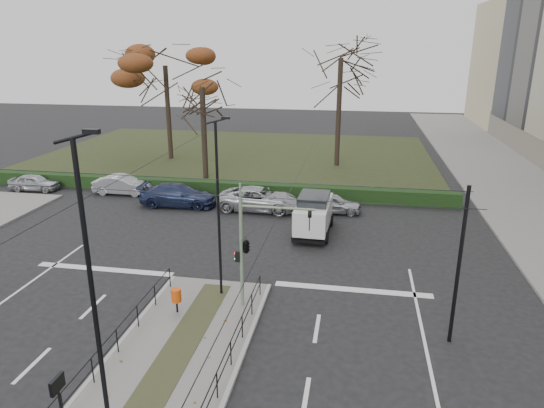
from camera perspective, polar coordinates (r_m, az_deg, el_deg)
The scene contains 21 objects.
ground at distance 18.69m, azimuth -10.38°, elevation -16.06°, with size 140.00×140.00×0.00m, color black.
median_island at distance 16.79m, azimuth -13.50°, elevation -20.45°, with size 4.40×15.00×0.14m, color slate.
sidewalk_east at distance 39.74m, azimuth 27.48°, elevation 0.90°, with size 8.00×90.00×0.14m, color slate.
park at distance 48.99m, azimuth -4.18°, elevation 5.80°, with size 38.00×26.00×0.10m, color #273118.
hedge at distance 36.42m, azimuth -9.31°, elevation 2.04°, with size 38.00×1.00×1.00m, color black.
median_railing at distance 16.18m, azimuth -13.88°, elevation -18.13°, with size 4.14×13.24×0.92m.
catenary at distance 18.41m, azimuth -9.25°, elevation -4.44°, with size 20.00×34.00×6.00m.
traffic_light at distance 19.40m, azimuth -2.84°, elevation -4.75°, with size 3.20×1.84×4.71m.
litter_bin at distance 20.13m, azimuth -11.20°, elevation -10.54°, with size 0.40×0.40×1.03m.
info_panel at distance 14.68m, azimuth -23.86°, elevation -19.56°, with size 0.12×0.55×2.10m.
streetlamp_median_near at distance 12.78m, azimuth -20.20°, elevation -10.65°, with size 0.71×0.15×8.56m.
streetlamp_median_far at distance 20.04m, azimuth -6.28°, elevation -0.54°, with size 0.64×0.13×7.67m.
parked_car_first at distance 40.75m, azimuth -26.19°, elevation 2.29°, with size 1.48×3.67×1.25m, color #A7A9AF.
parked_car_second at distance 37.32m, azimuth -17.16°, elevation 2.17°, with size 1.48×4.24×1.40m, color #A7A9AF.
parked_car_third at distance 33.60m, azimuth -10.99°, elevation 1.03°, with size 2.11×5.19×1.50m, color #20294B.
parked_car_fourth at distance 32.16m, azimuth -1.54°, elevation 0.60°, with size 2.51×5.43×1.51m, color #A7A9AF.
white_van at distance 28.05m, azimuth 4.92°, elevation -1.10°, with size 2.14×4.42×2.35m.
rust_tree at distance 47.06m, azimuth -12.46°, elevation 15.62°, with size 10.46×10.46×11.37m.
bare_tree_center at distance 43.54m, azimuth 8.07°, elevation 15.76°, with size 6.69×6.69×12.46m.
bare_tree_near at distance 39.18m, azimuth -8.20°, elevation 12.65°, with size 5.34×5.34×9.67m.
parked_car_fifth at distance 31.92m, azimuth 7.15°, elevation 0.08°, with size 1.48×3.68×1.25m, color #A7A9AF.
Camera 1 is at (5.84, -14.40, 10.38)m, focal length 32.00 mm.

